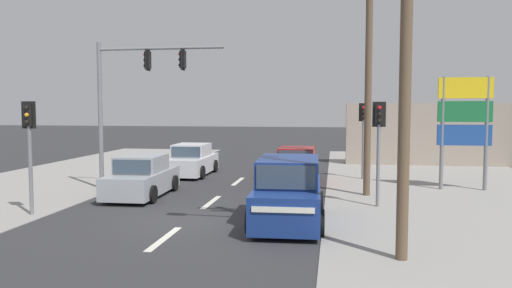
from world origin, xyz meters
The scene contains 18 objects.
ground_plane centered at (0.00, 0.00, 0.00)m, with size 140.00×140.00×0.00m, color #303033.
lane_dash_near centered at (0.00, -2.00, 0.00)m, with size 0.20×2.40×0.01m, color silver.
lane_dash_mid centered at (0.00, 3.00, 0.00)m, with size 0.20×2.40×0.01m, color silver.
lane_dash_far centered at (0.00, 8.00, 0.00)m, with size 0.20×2.40×0.01m, color silver.
kerb_right_verge centered at (9.00, 2.00, 0.01)m, with size 10.00×44.00×0.02m, color gray.
kerb_left_verge centered at (-8.50, 4.00, 0.01)m, with size 8.00×40.00×0.02m, color gray.
utility_pole_foreground_right centered at (5.67, -2.92, 5.44)m, with size 3.78×0.45×10.15m.
utility_pole_midground_right centered at (5.54, 5.17, 4.50)m, with size 1.80×0.26×8.54m.
traffic_signal_mast centered at (-3.87, 5.08, 4.15)m, with size 5.29×0.46×6.00m.
pedestal_signal_right_kerb centered at (5.78, 3.00, 2.42)m, with size 0.44×0.29×3.56m.
pedestal_signal_left_kerb centered at (-5.03, 0.02, 2.42)m, with size 0.44×0.30×3.56m.
pedestal_signal_far_median centered at (5.64, 9.56, 2.42)m, with size 0.44×0.31×3.56m.
shopping_plaza_sign centered at (9.50, 7.07, 2.98)m, with size 2.10×0.16×4.60m.
shopfront_wall_far centered at (11.00, 16.00, 1.80)m, with size 12.00×1.00×3.60m, color #A39384.
suv_kerbside_parked centered at (2.99, 0.27, 0.88)m, with size 2.18×4.60×1.90m.
sedan_receding_far centered at (-2.66, 9.71, 0.70)m, with size 1.90×4.24×1.56m.
sedan_oncoming_near centered at (2.64, 8.27, 0.70)m, with size 1.89×4.24×1.56m.
sedan_oncoming_mid centered at (-2.88, 3.74, 0.70)m, with size 1.97×4.28×1.56m.
Camera 1 is at (4.30, -14.09, 3.39)m, focal length 35.00 mm.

